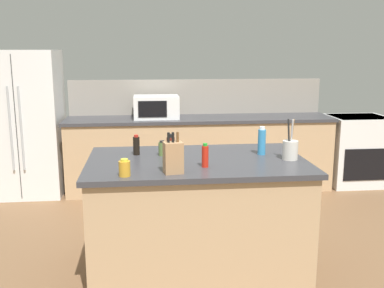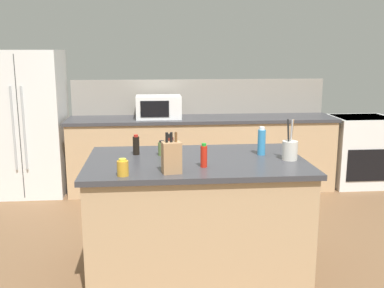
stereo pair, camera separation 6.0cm
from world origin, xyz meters
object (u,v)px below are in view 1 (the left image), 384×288
(range_oven, at_px, (356,150))
(vinegar_bottle, at_px, (171,151))
(soy_sauce_bottle, at_px, (136,145))
(spice_jar_oregano, at_px, (162,149))
(honey_jar, at_px, (125,168))
(microwave, at_px, (156,107))
(dish_soap_bottle, at_px, (262,141))
(knife_block, at_px, (173,157))
(refrigerator, at_px, (24,124))
(hot_sauce_bottle, at_px, (205,156))
(utensil_crock, at_px, (290,149))

(range_oven, bearing_deg, vinegar_bottle, -138.02)
(vinegar_bottle, distance_m, soy_sauce_bottle, 0.46)
(range_oven, bearing_deg, spice_jar_oregano, -142.75)
(range_oven, distance_m, honey_jar, 3.99)
(microwave, xyz_separation_m, dish_soap_bottle, (0.80, -2.09, -0.03))
(dish_soap_bottle, bearing_deg, honey_jar, -154.16)
(knife_block, bearing_deg, range_oven, 35.00)
(refrigerator, xyz_separation_m, range_oven, (4.29, -0.05, -0.42))
(honey_jar, xyz_separation_m, hot_sauce_bottle, (0.58, 0.18, 0.03))
(utensil_crock, xyz_separation_m, vinegar_bottle, (-0.94, -0.09, 0.03))
(microwave, bearing_deg, vinegar_bottle, -89.07)
(refrigerator, distance_m, hot_sauce_bottle, 3.14)
(refrigerator, relative_size, spice_jar_oregano, 14.49)
(spice_jar_oregano, xyz_separation_m, honey_jar, (-0.28, -0.58, -0.00))
(vinegar_bottle, distance_m, honey_jar, 0.42)
(refrigerator, height_order, hot_sauce_bottle, refrigerator)
(hot_sauce_bottle, bearing_deg, honey_jar, -162.64)
(vinegar_bottle, distance_m, hot_sauce_bottle, 0.26)
(utensil_crock, xyz_separation_m, soy_sauce_bottle, (-1.20, 0.29, -0.00))
(spice_jar_oregano, bearing_deg, vinegar_bottle, -81.06)
(range_oven, relative_size, utensil_crock, 2.87)
(dish_soap_bottle, height_order, soy_sauce_bottle, dish_soap_bottle)
(range_oven, bearing_deg, hot_sauce_bottle, -134.32)
(knife_block, xyz_separation_m, soy_sauce_bottle, (-0.26, 0.59, -0.04))
(microwave, bearing_deg, refrigerator, 178.19)
(microwave, relative_size, dish_soap_bottle, 2.40)
(range_oven, distance_m, utensil_crock, 2.89)
(utensil_crock, bearing_deg, vinegar_bottle, -174.81)
(vinegar_bottle, distance_m, spice_jar_oregano, 0.34)
(refrigerator, distance_m, utensil_crock, 3.50)
(microwave, height_order, knife_block, knife_block)
(range_oven, bearing_deg, utensil_crock, -126.49)
(microwave, xyz_separation_m, honey_jar, (-0.29, -2.62, -0.08))
(refrigerator, xyz_separation_m, honey_jar, (1.33, -2.67, 0.11))
(microwave, xyz_separation_m, utensil_crock, (0.98, -2.28, -0.06))
(vinegar_bottle, height_order, honey_jar, vinegar_bottle)
(microwave, distance_m, knife_block, 2.58)
(knife_block, relative_size, spice_jar_oregano, 2.36)
(soy_sauce_bottle, xyz_separation_m, spice_jar_oregano, (0.21, -0.05, -0.02))
(soy_sauce_bottle, distance_m, hot_sauce_bottle, 0.68)
(vinegar_bottle, xyz_separation_m, hot_sauce_bottle, (0.25, -0.07, -0.03))
(microwave, height_order, utensil_crock, utensil_crock)
(range_oven, bearing_deg, soy_sauce_bottle, -145.43)
(spice_jar_oregano, distance_m, honey_jar, 0.65)
(vinegar_bottle, height_order, spice_jar_oregano, vinegar_bottle)
(dish_soap_bottle, xyz_separation_m, soy_sauce_bottle, (-1.02, 0.10, -0.03))
(dish_soap_bottle, xyz_separation_m, honey_jar, (-1.09, -0.53, -0.05))
(refrigerator, distance_m, spice_jar_oregano, 2.64)
(refrigerator, bearing_deg, soy_sauce_bottle, -55.44)
(range_oven, relative_size, knife_block, 3.17)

